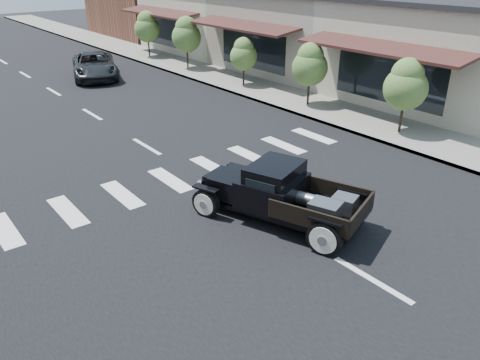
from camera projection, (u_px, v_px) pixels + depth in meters
ground at (277, 224)px, 12.08m from camera, size 120.00×120.00×0.00m
road at (68, 100)px, 22.70m from camera, size 14.00×80.00×0.02m
road_markings at (112, 126)px, 19.16m from camera, size 12.00×60.00×0.06m
sidewalk_right at (211, 75)px, 27.45m from camera, size 3.00×80.00×0.15m
storefront_near at (453, 50)px, 22.39m from camera, size 10.00×9.00×4.50m
storefront_mid at (315, 30)px, 28.76m from camera, size 10.00×9.00×4.50m
storefront_far at (227, 17)px, 35.13m from camera, size 10.00×9.00×4.50m
small_tree_a at (404, 97)px, 17.55m from camera, size 1.63×1.63×2.72m
small_tree_b at (309, 75)px, 21.03m from camera, size 1.60×1.60×2.67m
small_tree_c at (244, 62)px, 24.44m from camera, size 1.42×1.42×2.36m
small_tree_d at (187, 43)px, 28.19m from camera, size 1.75×1.75×2.92m
small_tree_e at (148, 35)px, 31.67m from camera, size 1.72×1.72×2.87m
hotrod_pickup at (281, 193)px, 11.93m from camera, size 3.56×5.02×1.58m
second_car at (95, 66)px, 26.66m from camera, size 3.88×5.53×1.40m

